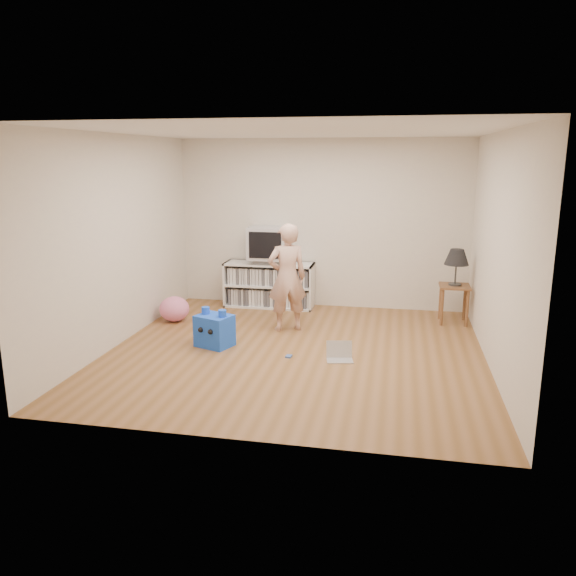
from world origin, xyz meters
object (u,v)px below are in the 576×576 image
(laptop, at_px, (339,355))
(person, at_px, (287,278))
(plush_pink, at_px, (174,309))
(table_lamp, at_px, (457,258))
(side_table, at_px, (454,294))
(plush_blue, at_px, (214,330))
(dvd_deck, at_px, (269,261))
(media_unit, at_px, (270,285))
(crt_tv, at_px, (269,243))

(laptop, bearing_deg, person, 118.16)
(plush_pink, bearing_deg, table_lamp, 10.10)
(side_table, height_order, plush_blue, side_table)
(dvd_deck, distance_m, plush_blue, 2.09)
(person, bearing_deg, side_table, 175.29)
(table_lamp, distance_m, plush_pink, 4.07)
(media_unit, height_order, laptop, media_unit)
(media_unit, relative_size, table_lamp, 2.72)
(side_table, relative_size, plush_blue, 1.08)
(dvd_deck, bearing_deg, plush_blue, -96.87)
(table_lamp, relative_size, plush_pink, 1.21)
(person, bearing_deg, dvd_deck, -89.94)
(table_lamp, xyz_separation_m, plush_blue, (-3.02, -1.64, -0.73))
(media_unit, bearing_deg, dvd_deck, -90.00)
(crt_tv, xyz_separation_m, side_table, (2.78, -0.37, -0.60))
(side_table, distance_m, plush_pink, 4.01)
(dvd_deck, relative_size, table_lamp, 0.87)
(dvd_deck, bearing_deg, person, -65.92)
(person, bearing_deg, table_lamp, 175.29)
(plush_blue, bearing_deg, person, 68.50)
(dvd_deck, bearing_deg, laptop, -58.34)
(table_lamp, distance_m, person, 2.41)
(dvd_deck, bearing_deg, plush_pink, -137.24)
(plush_pink, bearing_deg, media_unit, 43.17)
(table_lamp, distance_m, laptop, 2.48)
(dvd_deck, xyz_separation_m, side_table, (2.78, -0.37, -0.32))
(media_unit, height_order, table_lamp, table_lamp)
(media_unit, relative_size, side_table, 2.55)
(crt_tv, relative_size, laptop, 1.76)
(dvd_deck, height_order, table_lamp, table_lamp)
(dvd_deck, xyz_separation_m, plush_blue, (-0.24, -2.01, -0.53))
(side_table, height_order, table_lamp, table_lamp)
(plush_blue, bearing_deg, laptop, 14.03)
(crt_tv, height_order, table_lamp, crt_tv)
(media_unit, height_order, side_table, media_unit)
(media_unit, xyz_separation_m, person, (0.52, -1.18, 0.38))
(plush_blue, bearing_deg, media_unit, 103.71)
(plush_pink, bearing_deg, crt_tv, 42.67)
(media_unit, height_order, person, person)
(dvd_deck, xyz_separation_m, table_lamp, (2.78, -0.37, 0.21))
(dvd_deck, relative_size, person, 0.31)
(media_unit, xyz_separation_m, crt_tv, (0.00, -0.02, 0.67))
(crt_tv, distance_m, side_table, 2.87)
(laptop, relative_size, plush_pink, 0.80)
(dvd_deck, distance_m, person, 1.27)
(table_lamp, bearing_deg, laptop, -128.21)
(plush_blue, height_order, plush_pink, plush_blue)
(table_lamp, distance_m, plush_blue, 3.52)
(crt_tv, height_order, plush_blue, crt_tv)
(table_lamp, bearing_deg, person, -160.69)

